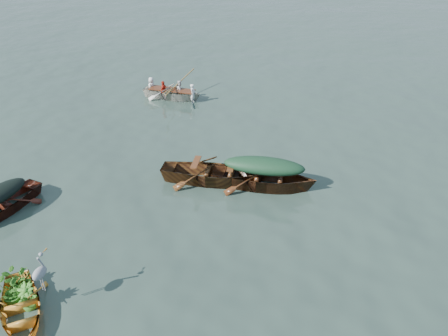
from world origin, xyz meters
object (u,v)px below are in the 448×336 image
(dark_covered_boat, at_px, (1,213))
(rowed_boat, at_px, (172,99))
(yellow_dinghy, at_px, (22,316))
(heron, at_px, (41,278))
(green_tarp_boat, at_px, (263,187))
(open_wooden_boat, at_px, (214,182))

(dark_covered_boat, distance_m, rowed_boat, 9.92)
(yellow_dinghy, bearing_deg, rowed_boat, 56.30)
(dark_covered_boat, height_order, rowed_boat, rowed_boat)
(heron, bearing_deg, green_tarp_boat, 18.35)
(yellow_dinghy, xyz_separation_m, heron, (0.36, 0.42, 0.84))
(dark_covered_boat, xyz_separation_m, rowed_boat, (0.95, 9.88, 0.00))
(dark_covered_boat, distance_m, green_tarp_boat, 7.79)
(green_tarp_boat, relative_size, rowed_boat, 1.16)
(dark_covered_boat, bearing_deg, open_wooden_boat, 41.81)
(rowed_boat, height_order, heron, heron)
(rowed_boat, bearing_deg, heron, -169.06)
(yellow_dinghy, relative_size, rowed_boat, 0.73)
(open_wooden_boat, distance_m, rowed_boat, 7.67)
(rowed_boat, bearing_deg, open_wooden_boat, -146.74)
(rowed_boat, xyz_separation_m, heron, (2.59, -12.33, 0.84))
(yellow_dinghy, distance_m, open_wooden_boat, 6.73)
(green_tarp_boat, height_order, open_wooden_boat, open_wooden_boat)
(dark_covered_boat, bearing_deg, yellow_dinghy, -34.13)
(dark_covered_boat, relative_size, green_tarp_boat, 0.80)
(heron, bearing_deg, dark_covered_boat, 101.66)
(yellow_dinghy, xyz_separation_m, open_wooden_boat, (2.08, 6.40, 0.00))
(rowed_boat, distance_m, heron, 12.63)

